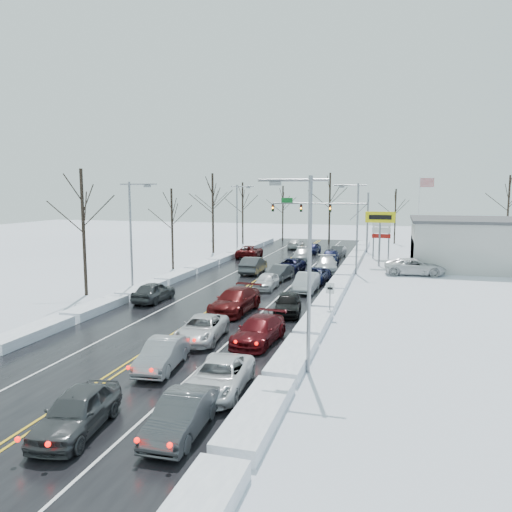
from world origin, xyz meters
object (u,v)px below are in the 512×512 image
(queued_car_0, at_px, (78,432))
(oncoming_car_0, at_px, (253,273))
(flagpole, at_px, (420,208))
(dealership_building, at_px, (511,244))
(traffic_signal_mast, at_px, (330,211))
(tires_plus_sign, at_px, (380,221))

(queued_car_0, height_order, oncoming_car_0, oncoming_car_0)
(flagpole, distance_m, oncoming_car_0, 28.42)
(dealership_building, distance_m, queued_car_0, 49.25)
(traffic_signal_mast, bearing_deg, oncoming_car_0, -103.90)
(traffic_signal_mast, bearing_deg, tires_plus_sign, -59.54)
(tires_plus_sign, relative_size, oncoming_car_0, 1.19)
(queued_car_0, bearing_deg, tires_plus_sign, 70.54)
(oncoming_car_0, bearing_deg, dealership_building, -159.45)
(queued_car_0, bearing_deg, flagpole, 68.84)
(tires_plus_sign, bearing_deg, flagpole, 71.56)
(traffic_signal_mast, distance_m, oncoming_car_0, 21.51)
(traffic_signal_mast, height_order, flagpole, flagpole)
(flagpole, height_order, oncoming_car_0, flagpole)
(dealership_building, relative_size, queued_car_0, 4.63)
(flagpole, relative_size, oncoming_car_0, 1.99)
(traffic_signal_mast, bearing_deg, queued_car_0, -91.80)
(dealership_building, height_order, oncoming_car_0, dealership_building)
(queued_car_0, bearing_deg, traffic_signal_mast, 80.54)
(flagpole, distance_m, dealership_building, 15.24)
(dealership_building, bearing_deg, tires_plus_sign, -171.53)
(flagpole, bearing_deg, queued_car_0, -103.50)
(traffic_signal_mast, bearing_deg, dealership_building, -25.95)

